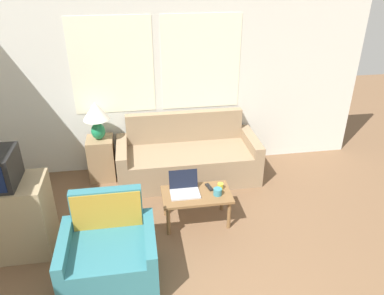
{
  "coord_description": "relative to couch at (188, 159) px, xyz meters",
  "views": [
    {
      "loc": [
        -0.4,
        -0.87,
        2.89
      ],
      "look_at": [
        0.25,
        3.18,
        0.75
      ],
      "focal_mm": 35.0,
      "sensor_mm": 36.0,
      "label": 1
    }
  ],
  "objects": [
    {
      "name": "coffee_table",
      "position": [
        -0.05,
        -1.06,
        0.07
      ],
      "size": [
        0.81,
        0.46,
        0.4
      ],
      "color": "brown",
      "rests_on": "ground_plane"
    },
    {
      "name": "wall_back",
      "position": [
        -0.28,
        0.42,
        1.03
      ],
      "size": [
        5.82,
        0.06,
        2.6
      ],
      "color": "silver",
      "rests_on": "ground_plane"
    },
    {
      "name": "armchair",
      "position": [
        -1.03,
        -1.8,
        0.0
      ],
      "size": [
        0.89,
        0.74,
        0.88
      ],
      "color": "#2D6B75",
      "rests_on": "ground_plane"
    },
    {
      "name": "laptop",
      "position": [
        -0.19,
        -1.01,
        0.18
      ],
      "size": [
        0.34,
        0.29,
        0.24
      ],
      "color": "#B7B7BC",
      "rests_on": "coffee_table"
    },
    {
      "name": "side_table",
      "position": [
        -1.21,
        0.14,
        0.04
      ],
      "size": [
        0.36,
        0.36,
        0.62
      ],
      "color": "#937551",
      "rests_on": "ground_plane"
    },
    {
      "name": "cup_yellow",
      "position": [
        0.25,
        -1.01,
        0.16
      ],
      "size": [
        0.07,
        0.07,
        0.07
      ],
      "color": "gold",
      "rests_on": "coffee_table"
    },
    {
      "name": "cup_navy",
      "position": [
        0.19,
        -1.12,
        0.17
      ],
      "size": [
        0.1,
        0.1,
        0.08
      ],
      "color": "teal",
      "rests_on": "coffee_table"
    },
    {
      "name": "couch",
      "position": [
        0.0,
        0.0,
        0.0
      ],
      "size": [
        1.96,
        0.81,
        0.88
      ],
      "color": "#937A5B",
      "rests_on": "ground_plane"
    },
    {
      "name": "tv_dresser",
      "position": [
        -2.15,
        -1.22,
        0.15
      ],
      "size": [
        0.97,
        0.54,
        0.85
      ],
      "color": "#998460",
      "rests_on": "ground_plane"
    },
    {
      "name": "tv_remote",
      "position": [
        0.12,
        -0.97,
        0.14
      ],
      "size": [
        0.08,
        0.16,
        0.02
      ],
      "color": "black",
      "rests_on": "coffee_table"
    },
    {
      "name": "table_lamp",
      "position": [
        -1.21,
        0.14,
        0.7
      ],
      "size": [
        0.35,
        0.35,
        0.54
      ],
      "color": "#1E8451",
      "rests_on": "side_table"
    }
  ]
}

